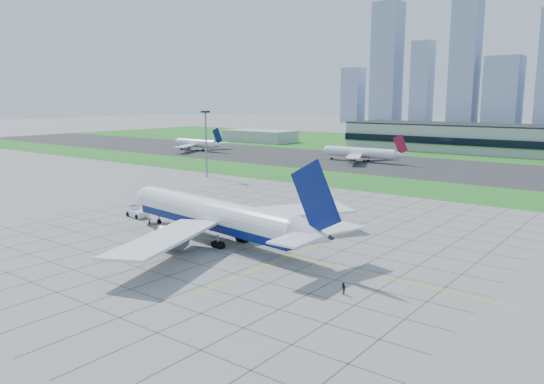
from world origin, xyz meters
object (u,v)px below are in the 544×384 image
object	(u,v)px
light_mast	(206,135)
distant_jet_1	(362,153)
airliner	(215,216)
pushback_tug	(137,212)
distant_jet_0	(198,143)
crew_near	(150,223)
crew_far	(343,289)

from	to	relation	value
light_mast	distant_jet_1	size ratio (longest dim) A/B	0.60
light_mast	airliner	size ratio (longest dim) A/B	0.40
airliner	pushback_tug	bearing A→B (deg)	179.61
light_mast	airliner	bearing A→B (deg)	-44.35
distant_jet_1	distant_jet_0	bearing A→B (deg)	-174.37
light_mast	pushback_tug	bearing A→B (deg)	-60.02
airliner	distant_jet_1	bearing A→B (deg)	113.82
distant_jet_0	distant_jet_1	bearing A→B (deg)	5.63
crew_near	distant_jet_0	bearing A→B (deg)	64.00
airliner	pushback_tug	xyz separation A→B (m)	(-32.38, 4.42, -4.24)
light_mast	distant_jet_0	size ratio (longest dim) A/B	0.60
light_mast	distant_jet_1	xyz separation A→B (m)	(24.74, 81.05, -11.69)
distant_jet_1	pushback_tug	bearing A→B (deg)	-85.51
crew_far	distant_jet_0	size ratio (longest dim) A/B	0.05
crew_far	distant_jet_0	bearing A→B (deg)	-175.55
pushback_tug	crew_far	xyz separation A→B (m)	(70.35, -15.62, -0.24)
airliner	distant_jet_0	distance (m)	200.39
airliner	crew_far	world-z (taller)	airliner
crew_near	crew_far	xyz separation A→B (m)	(59.60, -10.94, 0.13)
distant_jet_1	crew_near	bearing A→B (deg)	-81.54
crew_near	airliner	bearing A→B (deg)	-67.19
light_mast	airliner	distance (m)	96.26
light_mast	distant_jet_0	distance (m)	105.40
distant_jet_0	crew_far	bearing A→B (deg)	-39.11
distant_jet_0	airliner	bearing A→B (deg)	-43.48
crew_near	pushback_tug	bearing A→B (deg)	88.64
airliner	pushback_tug	distance (m)	32.95
pushback_tug	distant_jet_1	size ratio (longest dim) A/B	0.23
light_mast	pushback_tug	world-z (taller)	light_mast
pushback_tug	distant_jet_0	distance (m)	174.93
crew_near	light_mast	bearing A→B (deg)	57.00
light_mast	crew_far	world-z (taller)	light_mast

